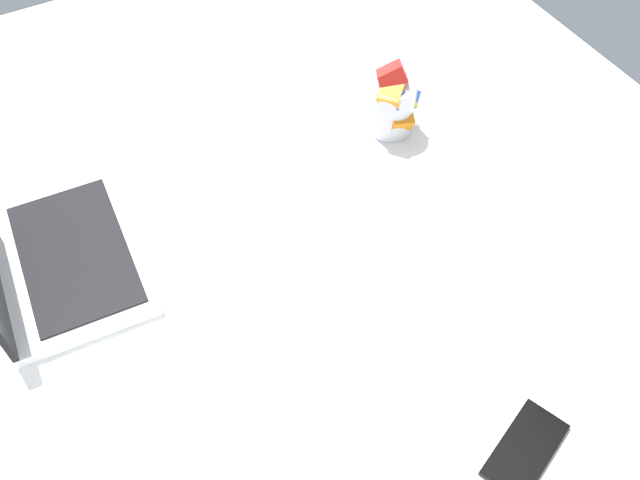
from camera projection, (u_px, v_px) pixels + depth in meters
The scene contains 4 objects.
bed_mattress at pixel (351, 238), 132.89cm from camera, with size 180.00×140.00×18.00cm, color white.
laptop at pixel (42, 254), 113.78cm from camera, with size 34.32×24.94×23.00cm.
snack_cup at pixel (393, 103), 133.89cm from camera, with size 10.88×10.14×15.25cm.
cell_phone at pixel (525, 450), 97.68cm from camera, with size 6.80×14.00×0.80cm, color black.
Camera 1 is at (-69.39, 44.80, 113.28)cm, focal length 39.33 mm.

